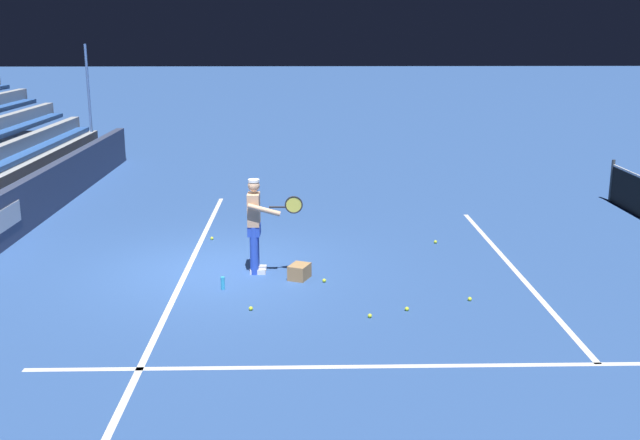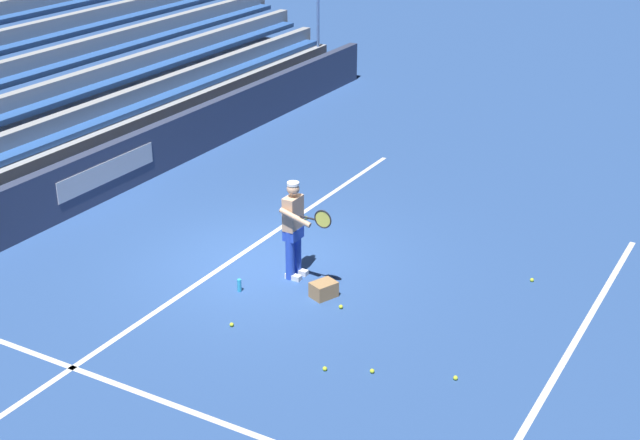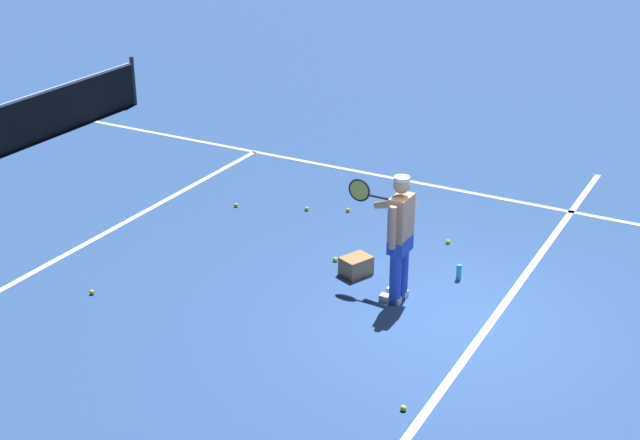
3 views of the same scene
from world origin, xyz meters
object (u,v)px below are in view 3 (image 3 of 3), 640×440
at_px(tennis_ball_far_right, 403,408).
at_px(tennis_ball_far_left, 92,292).
at_px(tennis_ball_near_player, 236,205).
at_px(water_bottle, 459,272).
at_px(tennis_ball_midcourt, 335,259).
at_px(tennis_ball_by_box, 307,209).
at_px(tennis_ball_on_baseline, 448,242).
at_px(tennis_player, 399,237).
at_px(ball_box_cardboard, 356,266).
at_px(tennis_ball_toward_net, 348,210).

xyz_separation_m(tennis_ball_far_right, tennis_ball_far_left, (0.38, 4.64, 0.00)).
bearing_deg(tennis_ball_near_player, tennis_ball_far_right, -129.16).
height_order(tennis_ball_far_right, tennis_ball_far_left, same).
height_order(tennis_ball_far_left, water_bottle, water_bottle).
height_order(tennis_ball_far_right, tennis_ball_midcourt, same).
height_order(tennis_ball_by_box, tennis_ball_midcourt, same).
bearing_deg(tennis_ball_on_baseline, tennis_player, -179.34).
height_order(tennis_player, tennis_ball_on_baseline, tennis_player).
bearing_deg(tennis_ball_by_box, water_bottle, -109.81).
height_order(ball_box_cardboard, tennis_ball_far_right, ball_box_cardboard).
relative_size(tennis_ball_on_baseline, tennis_ball_midcourt, 1.00).
xyz_separation_m(ball_box_cardboard, tennis_ball_far_left, (-2.19, 2.79, -0.10)).
relative_size(tennis_ball_by_box, tennis_ball_on_baseline, 1.00).
relative_size(ball_box_cardboard, water_bottle, 1.82).
relative_size(tennis_ball_near_player, tennis_ball_far_right, 1.00).
relative_size(tennis_ball_by_box, water_bottle, 0.30).
bearing_deg(tennis_ball_toward_net, water_bottle, -119.60).
xyz_separation_m(tennis_player, tennis_ball_toward_net, (2.26, 1.86, -0.86)).
bearing_deg(tennis_ball_midcourt, ball_box_cardboard, -115.89).
distance_m(tennis_player, tennis_ball_midcourt, 1.60).
bearing_deg(tennis_ball_far_right, ball_box_cardboard, 35.66).
height_order(ball_box_cardboard, tennis_ball_far_left, ball_box_cardboard).
relative_size(tennis_player, tennis_ball_far_left, 25.98).
bearing_deg(ball_box_cardboard, water_bottle, -67.71).
relative_size(tennis_player, tennis_ball_on_baseline, 25.98).
height_order(tennis_ball_near_player, water_bottle, water_bottle).
distance_m(tennis_ball_toward_net, tennis_ball_far_left, 4.42).
bearing_deg(tennis_ball_toward_net, tennis_player, -140.59).
height_order(ball_box_cardboard, tennis_ball_by_box, ball_box_cardboard).
relative_size(tennis_ball_by_box, tennis_ball_toward_net, 1.00).
bearing_deg(tennis_ball_on_baseline, tennis_ball_far_right, -165.16).
relative_size(tennis_player, tennis_ball_by_box, 25.98).
xyz_separation_m(tennis_ball_on_baseline, water_bottle, (-1.00, -0.54, 0.08)).
height_order(tennis_ball_by_box, water_bottle, water_bottle).
xyz_separation_m(tennis_ball_near_player, tennis_ball_toward_net, (0.70, -1.68, 0.00)).
bearing_deg(tennis_player, tennis_ball_midcourt, 63.92).
xyz_separation_m(ball_box_cardboard, tennis_ball_near_player, (1.18, 2.77, -0.10)).
distance_m(tennis_ball_on_baseline, tennis_ball_midcourt, 1.78).
relative_size(tennis_player, ball_box_cardboard, 4.29).
distance_m(ball_box_cardboard, tennis_ball_toward_net, 2.17).
distance_m(tennis_ball_by_box, tennis_ball_far_left, 3.95).
xyz_separation_m(tennis_ball_near_player, tennis_ball_by_box, (0.42, -1.08, 0.00)).
bearing_deg(tennis_ball_on_baseline, tennis_ball_midcourt, 137.95).
xyz_separation_m(tennis_player, tennis_ball_by_box, (1.99, 2.46, -0.86)).
distance_m(ball_box_cardboard, tennis_ball_on_baseline, 1.71).
bearing_deg(tennis_ball_on_baseline, tennis_ball_far_left, 136.33).
distance_m(ball_box_cardboard, tennis_ball_by_box, 2.33).
bearing_deg(tennis_ball_by_box, tennis_player, -128.88).
bearing_deg(ball_box_cardboard, tennis_ball_on_baseline, -26.35).
distance_m(tennis_ball_near_player, tennis_ball_far_right, 5.94).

